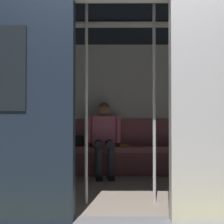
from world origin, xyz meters
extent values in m
plane|color=gray|center=(0.00, 0.00, 0.00)|extent=(60.00, 60.00, 0.00)
cube|color=silver|center=(-0.87, 0.02, 1.11)|extent=(0.87, 0.12, 2.23)
cube|color=black|center=(-0.87, 0.03, 1.38)|extent=(0.48, 0.02, 0.55)
cube|color=black|center=(0.00, -1.21, 2.29)|extent=(6.40, 2.58, 0.12)
cube|color=gray|center=(0.00, -1.21, 0.00)|extent=(6.08, 2.42, 0.01)
cube|color=silver|center=(0.00, -2.42, 1.11)|extent=(6.08, 0.10, 2.23)
cube|color=#935156|center=(0.00, -2.36, 0.69)|extent=(3.52, 0.06, 0.45)
cube|color=white|center=(0.00, -1.21, 2.20)|extent=(4.48, 0.16, 0.03)
cube|color=gray|center=(0.00, 0.00, 0.01)|extent=(0.87, 0.19, 0.01)
cube|color=#935156|center=(0.00, -2.14, 0.42)|extent=(3.33, 0.44, 0.09)
cube|color=brown|center=(0.00, -1.94, 0.19)|extent=(3.33, 0.04, 0.38)
cube|color=pink|center=(0.24, -2.12, 0.72)|extent=(0.40, 0.25, 0.50)
sphere|color=#8C664C|center=(0.24, -2.12, 1.06)|extent=(0.21, 0.21, 0.21)
sphere|color=brown|center=(0.24, -2.13, 1.10)|extent=(0.19, 0.19, 0.19)
cylinder|color=pink|center=(0.00, -2.11, 0.75)|extent=(0.08, 0.08, 0.44)
cylinder|color=pink|center=(0.47, -2.07, 0.75)|extent=(0.08, 0.08, 0.44)
cylinder|color=#2D2D38|center=(0.13, -1.92, 0.52)|extent=(0.17, 0.41, 0.14)
cylinder|color=#2D2D38|center=(0.31, -1.91, 0.52)|extent=(0.17, 0.41, 0.14)
cylinder|color=#2D2D38|center=(0.12, -1.72, 0.25)|extent=(0.10, 0.10, 0.43)
cylinder|color=#2D2D38|center=(0.30, -1.71, 0.25)|extent=(0.10, 0.10, 0.43)
cube|color=black|center=(0.11, -1.68, 0.03)|extent=(0.12, 0.23, 0.06)
cube|color=black|center=(0.29, -1.66, 0.03)|extent=(0.12, 0.23, 0.06)
cube|color=black|center=(0.73, -2.13, 0.55)|extent=(0.26, 0.14, 0.17)
cube|color=black|center=(0.73, -2.05, 0.54)|extent=(0.02, 0.01, 0.14)
cube|color=gold|center=(-0.07, -2.13, 0.48)|extent=(0.21, 0.26, 0.03)
cylinder|color=silver|center=(0.38, -0.52, 1.10)|extent=(0.04, 0.04, 2.21)
cylinder|color=silver|center=(-0.38, -0.55, 1.10)|extent=(0.04, 0.04, 2.21)
camera|label=1|loc=(0.08, 2.56, 0.95)|focal=44.95mm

